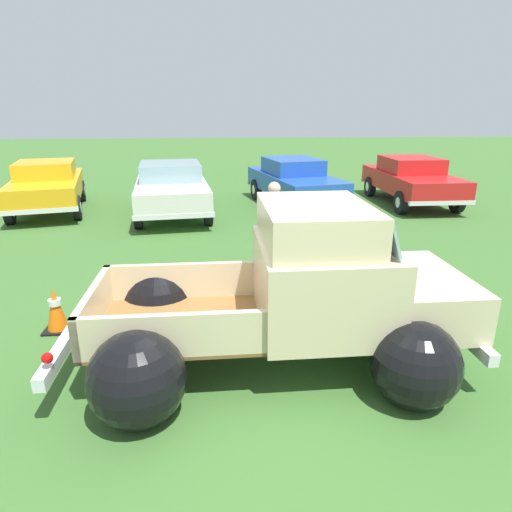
# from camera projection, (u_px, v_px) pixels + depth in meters

# --- Properties ---
(ground_plane) EXTENTS (80.00, 80.00, 0.00)m
(ground_plane) POSITION_uv_depth(u_px,v_px,m) (265.00, 360.00, 5.39)
(ground_plane) COLOR #3D6B2D
(vintage_pickup_truck) EXTENTS (4.66, 2.82, 1.96)m
(vintage_pickup_truck) POSITION_uv_depth(u_px,v_px,m) (298.00, 302.00, 5.18)
(vintage_pickup_truck) COLOR black
(vintage_pickup_truck) RESTS_ON ground
(show_car_0) EXTENTS (2.75, 4.49, 1.43)m
(show_car_0) POSITION_uv_depth(u_px,v_px,m) (47.00, 185.00, 12.80)
(show_car_0) COLOR black
(show_car_0) RESTS_ON ground
(show_car_1) EXTENTS (2.47, 4.65, 1.43)m
(show_car_1) POSITION_uv_depth(u_px,v_px,m) (171.00, 187.00, 12.46)
(show_car_1) COLOR black
(show_car_1) RESTS_ON ground
(show_car_2) EXTENTS (2.68, 4.51, 1.43)m
(show_car_2) POSITION_uv_depth(u_px,v_px,m) (294.00, 181.00, 13.51)
(show_car_2) COLOR black
(show_car_2) RESTS_ON ground
(show_car_3) EXTENTS (1.93, 4.21, 1.43)m
(show_car_3) POSITION_uv_depth(u_px,v_px,m) (411.00, 179.00, 13.84)
(show_car_3) COLOR black
(show_car_3) RESTS_ON ground
(spectator_0) EXTENTS (0.48, 0.48, 1.69)m
(spectator_0) POSITION_uv_depth(u_px,v_px,m) (274.00, 222.00, 7.90)
(spectator_0) COLOR navy
(spectator_0) RESTS_ON ground
(lane_cone_0) EXTENTS (0.36, 0.36, 0.63)m
(lane_cone_0) POSITION_uv_depth(u_px,v_px,m) (56.00, 309.00, 6.01)
(lane_cone_0) COLOR black
(lane_cone_0) RESTS_ON ground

